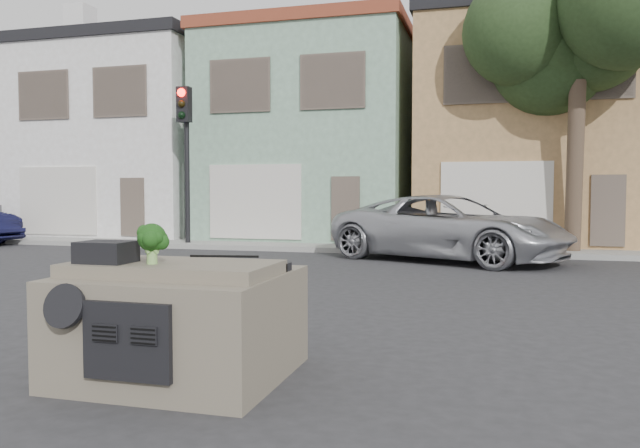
% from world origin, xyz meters
% --- Properties ---
extents(ground_plane, '(120.00, 120.00, 0.00)m').
position_xyz_m(ground_plane, '(0.00, 0.00, 0.00)').
color(ground_plane, '#303033').
rests_on(ground_plane, ground).
extents(sidewalk, '(40.00, 3.00, 0.15)m').
position_xyz_m(sidewalk, '(0.00, 10.50, 0.07)').
color(sidewalk, gray).
rests_on(sidewalk, ground).
extents(townhouse_white, '(7.20, 8.20, 7.55)m').
position_xyz_m(townhouse_white, '(-11.00, 14.50, 3.77)').
color(townhouse_white, white).
rests_on(townhouse_white, ground).
extents(townhouse_mint, '(7.20, 8.20, 7.55)m').
position_xyz_m(townhouse_mint, '(-3.50, 14.50, 3.77)').
color(townhouse_mint, '#84AB91').
rests_on(townhouse_mint, ground).
extents(townhouse_tan, '(7.20, 8.20, 7.55)m').
position_xyz_m(townhouse_tan, '(4.00, 14.50, 3.77)').
color(townhouse_tan, '#AC8352').
rests_on(townhouse_tan, ground).
extents(silver_pickup, '(6.71, 4.99, 1.70)m').
position_xyz_m(silver_pickup, '(1.82, 7.92, 0.00)').
color(silver_pickup, '#B1B2B9').
rests_on(silver_pickup, ground).
extents(traffic_signal, '(0.40, 0.40, 5.10)m').
position_xyz_m(traffic_signal, '(-6.50, 9.50, 2.55)').
color(traffic_signal, black).
rests_on(traffic_signal, ground).
extents(tree_near, '(4.40, 4.00, 8.50)m').
position_xyz_m(tree_near, '(5.00, 9.80, 4.25)').
color(tree_near, '#273C1D').
rests_on(tree_near, ground).
extents(car_dashboard, '(2.00, 1.80, 1.12)m').
position_xyz_m(car_dashboard, '(0.00, -3.00, 0.56)').
color(car_dashboard, '#6D6454').
rests_on(car_dashboard, ground).
extents(instrument_hump, '(0.48, 0.38, 0.20)m').
position_xyz_m(instrument_hump, '(-0.58, -3.35, 1.22)').
color(instrument_hump, black).
rests_on(instrument_hump, car_dashboard).
extents(wiper_arm, '(0.69, 0.15, 0.02)m').
position_xyz_m(wiper_arm, '(0.28, -2.62, 1.13)').
color(wiper_arm, black).
rests_on(wiper_arm, car_dashboard).
extents(broccoli, '(0.44, 0.44, 0.38)m').
position_xyz_m(broccoli, '(-0.11, -3.33, 1.31)').
color(broccoli, '#14380F').
rests_on(broccoli, car_dashboard).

